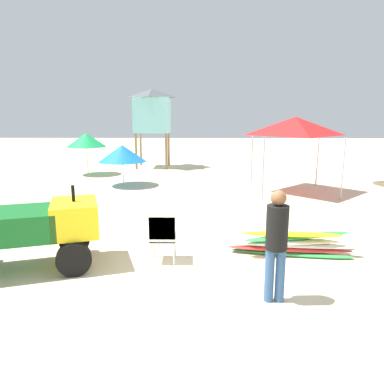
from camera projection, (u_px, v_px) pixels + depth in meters
The scene contains 9 objects.
ground at pixel (208, 290), 5.84m from camera, with size 80.00×80.00×0.00m, color beige.
utility_cart at pixel (28, 227), 6.51m from camera, with size 2.79×1.97×1.50m.
stacked_plastic_chairs at pixel (163, 232), 6.80m from camera, with size 0.48×0.48×1.02m.
surfboard_pile at pixel (294, 244), 7.27m from camera, with size 2.62×0.86×0.48m.
lifeguard_near_left at pixel (277, 239), 5.30m from camera, with size 0.32×0.32×1.70m.
popup_canopy at pixel (295, 126), 12.86m from camera, with size 2.64×2.64×2.70m.
lifeguard_tower at pixel (152, 111), 19.11m from camera, with size 1.98×1.98×4.10m.
beach_umbrella_left at pixel (86, 140), 16.94m from camera, with size 1.83×1.83×1.95m.
beach_umbrella_far at pixel (122, 153), 14.27m from camera, with size 1.87×1.87×1.61m.
Camera 1 is at (-0.16, -5.40, 2.74)m, focal length 34.13 mm.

